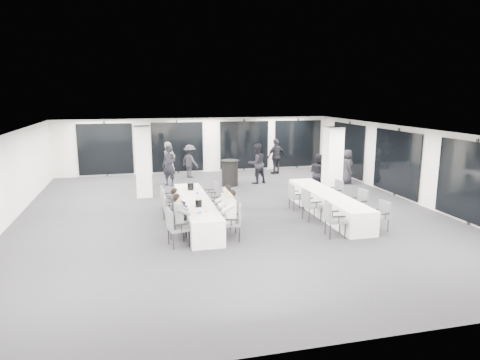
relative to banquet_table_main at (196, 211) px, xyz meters
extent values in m
cube|color=#26262C|center=(1.29, 0.72, -0.39)|extent=(14.00, 16.00, 0.02)
cube|color=silver|center=(1.29, 0.72, 2.43)|extent=(14.00, 16.00, 0.02)
cube|color=silver|center=(-5.72, 0.72, 1.02)|extent=(0.02, 16.00, 2.80)
cube|color=silver|center=(8.30, 0.72, 1.02)|extent=(0.02, 16.00, 2.80)
cube|color=silver|center=(1.29, 8.73, 1.02)|extent=(14.00, 0.02, 2.80)
cube|color=silver|center=(1.29, -7.29, 1.02)|extent=(14.00, 0.02, 2.80)
cube|color=black|center=(1.29, 8.66, 0.98)|extent=(13.60, 0.06, 2.50)
cube|color=black|center=(8.23, 1.72, 0.98)|extent=(0.06, 14.00, 2.50)
cube|color=white|center=(-1.51, 3.92, 1.02)|extent=(0.60, 0.60, 2.80)
cube|color=white|center=(5.49, 1.72, 1.02)|extent=(0.60, 0.60, 2.80)
cube|color=white|center=(0.00, 0.00, 0.00)|extent=(0.90, 5.00, 0.75)
cube|color=white|center=(4.43, -0.19, 0.00)|extent=(0.90, 5.00, 0.75)
cylinder|color=black|center=(2.23, 5.12, 0.19)|extent=(0.72, 0.72, 1.13)
cylinder|color=black|center=(2.23, 5.12, 0.76)|extent=(0.82, 0.82, 0.02)
cube|color=#4D4F54|center=(-0.75, -1.99, 0.11)|extent=(0.60, 0.61, 0.09)
cube|color=#4D4F54|center=(-0.98, -2.04, 0.40)|extent=(0.17, 0.50, 0.49)
cylinder|color=black|center=(-1.01, -1.83, -0.15)|extent=(0.04, 0.04, 0.44)
cylinder|color=black|center=(-0.91, -2.25, -0.15)|extent=(0.04, 0.04, 0.44)
cylinder|color=black|center=(-0.59, -1.74, -0.15)|extent=(0.04, 0.04, 0.44)
cylinder|color=black|center=(-0.49, -2.16, -0.15)|extent=(0.04, 0.04, 0.44)
cube|color=black|center=(-0.81, -1.73, 0.29)|extent=(0.37, 0.12, 0.04)
cube|color=black|center=(-0.69, -2.26, 0.29)|extent=(0.37, 0.12, 0.04)
cube|color=#4D4F54|center=(-0.75, -1.27, 0.04)|extent=(0.47, 0.48, 0.07)
cube|color=#4D4F54|center=(-0.95, -1.29, 0.29)|extent=(0.10, 0.43, 0.43)
cylinder|color=black|center=(-0.95, -1.11, -0.19)|extent=(0.03, 0.03, 0.38)
cylinder|color=black|center=(-0.92, -1.48, -0.19)|extent=(0.03, 0.03, 0.38)
cylinder|color=black|center=(-0.58, -1.07, -0.19)|extent=(0.03, 0.03, 0.38)
cylinder|color=black|center=(-0.55, -1.44, -0.19)|extent=(0.03, 0.03, 0.38)
cube|color=black|center=(-0.77, -1.04, 0.20)|extent=(0.32, 0.07, 0.04)
cube|color=black|center=(-0.73, -1.50, 0.20)|extent=(0.32, 0.07, 0.04)
cube|color=#4D4F54|center=(-0.75, -0.33, 0.09)|extent=(0.48, 0.50, 0.08)
cube|color=#4D4F54|center=(-0.98, -0.33, 0.36)|extent=(0.07, 0.47, 0.47)
cylinder|color=black|center=(-0.96, -0.13, -0.17)|extent=(0.04, 0.04, 0.42)
cylinder|color=black|center=(-0.95, -0.54, -0.17)|extent=(0.04, 0.04, 0.42)
cylinder|color=black|center=(-0.55, -0.12, -0.17)|extent=(0.04, 0.04, 0.42)
cylinder|color=black|center=(-0.54, -0.53, -0.17)|extent=(0.04, 0.04, 0.42)
cube|color=black|center=(-0.76, -0.07, 0.26)|extent=(0.35, 0.05, 0.04)
cube|color=black|center=(-0.74, -0.58, 0.26)|extent=(0.35, 0.05, 0.04)
cube|color=#4D4F54|center=(-0.75, 0.62, 0.08)|extent=(0.54, 0.55, 0.08)
cube|color=#4D4F54|center=(-0.97, 0.66, 0.35)|extent=(0.14, 0.46, 0.46)
cylinder|color=black|center=(-0.91, 0.85, -0.17)|extent=(0.04, 0.04, 0.41)
cylinder|color=black|center=(-0.98, 0.46, -0.17)|extent=(0.04, 0.04, 0.41)
cylinder|color=black|center=(-0.52, 0.78, -0.17)|extent=(0.04, 0.04, 0.41)
cylinder|color=black|center=(-0.59, 0.39, -0.17)|extent=(0.04, 0.04, 0.41)
cube|color=black|center=(-0.71, 0.87, 0.25)|extent=(0.34, 0.10, 0.04)
cube|color=black|center=(-0.79, 0.38, 0.25)|extent=(0.34, 0.10, 0.04)
cube|color=#4D4F54|center=(-0.75, 1.56, 0.05)|extent=(0.46, 0.48, 0.07)
cube|color=#4D4F54|center=(-0.96, 1.55, 0.30)|extent=(0.09, 0.43, 0.43)
cylinder|color=black|center=(-0.95, 1.74, -0.18)|extent=(0.03, 0.03, 0.38)
cylinder|color=black|center=(-0.92, 1.36, -0.18)|extent=(0.03, 0.03, 0.38)
cylinder|color=black|center=(-0.58, 1.76, -0.18)|extent=(0.03, 0.03, 0.38)
cylinder|color=black|center=(-0.55, 1.39, -0.18)|extent=(0.03, 0.03, 0.38)
cube|color=black|center=(-0.77, 1.79, 0.21)|extent=(0.32, 0.06, 0.04)
cube|color=black|center=(-0.73, 1.33, 0.21)|extent=(0.32, 0.06, 0.04)
cube|color=#4D4F54|center=(0.75, -1.86, 0.10)|extent=(0.60, 0.62, 0.09)
cube|color=#4D4F54|center=(0.98, -1.92, 0.39)|extent=(0.18, 0.49, 0.49)
cylinder|color=black|center=(0.90, -2.12, -0.16)|extent=(0.04, 0.04, 0.44)
cylinder|color=black|center=(1.01, -1.71, -0.16)|extent=(0.04, 0.04, 0.44)
cylinder|color=black|center=(0.49, -2.02, -0.16)|extent=(0.04, 0.04, 0.44)
cylinder|color=black|center=(0.60, -1.60, -0.16)|extent=(0.04, 0.04, 0.44)
cube|color=black|center=(0.68, -2.12, 0.29)|extent=(0.36, 0.13, 0.04)
cube|color=black|center=(0.82, -1.60, 0.29)|extent=(0.36, 0.13, 0.04)
cube|color=#4D4F54|center=(0.75, -1.25, 0.05)|extent=(0.52, 0.53, 0.08)
cube|color=#4D4F54|center=(0.95, -1.21, 0.31)|extent=(0.14, 0.44, 0.44)
cylinder|color=black|center=(0.97, -1.40, -0.18)|extent=(0.03, 0.03, 0.39)
cylinder|color=black|center=(0.90, -1.02, -0.18)|extent=(0.03, 0.03, 0.39)
cylinder|color=black|center=(0.60, -1.47, -0.18)|extent=(0.03, 0.03, 0.39)
cylinder|color=black|center=(0.53, -1.10, -0.18)|extent=(0.03, 0.03, 0.39)
cube|color=black|center=(0.80, -1.48, 0.21)|extent=(0.32, 0.10, 0.04)
cube|color=black|center=(0.70, -1.02, 0.21)|extent=(0.32, 0.10, 0.04)
cube|color=#4D4F54|center=(0.75, -0.30, 0.12)|extent=(0.55, 0.57, 0.09)
cube|color=#4D4F54|center=(0.99, -0.28, 0.42)|extent=(0.11, 0.51, 0.51)
cylinder|color=black|center=(0.99, -0.50, -0.15)|extent=(0.04, 0.04, 0.45)
cylinder|color=black|center=(0.95, -0.07, -0.15)|extent=(0.04, 0.04, 0.45)
cylinder|color=black|center=(0.55, -0.54, -0.15)|extent=(0.04, 0.04, 0.45)
cylinder|color=black|center=(0.51, -0.10, -0.15)|extent=(0.04, 0.04, 0.45)
cube|color=black|center=(0.77, -0.58, 0.31)|extent=(0.38, 0.08, 0.04)
cube|color=black|center=(0.73, -0.03, 0.31)|extent=(0.38, 0.08, 0.04)
cube|color=#4D4F54|center=(0.75, 0.46, 0.07)|extent=(0.55, 0.56, 0.08)
cube|color=#4D4F54|center=(0.96, 0.41, 0.34)|extent=(0.15, 0.46, 0.46)
cylinder|color=black|center=(0.90, 0.22, -0.17)|extent=(0.04, 0.04, 0.41)
cylinder|color=black|center=(0.99, 0.61, -0.17)|extent=(0.04, 0.04, 0.41)
cylinder|color=black|center=(0.51, 0.31, -0.17)|extent=(0.04, 0.04, 0.41)
cylinder|color=black|center=(0.60, 0.70, -0.17)|extent=(0.04, 0.04, 0.41)
cube|color=black|center=(0.70, 0.22, 0.24)|extent=(0.34, 0.11, 0.04)
cube|color=black|center=(0.80, 0.70, 0.24)|extent=(0.34, 0.11, 0.04)
cube|color=#4D4F54|center=(0.75, 1.66, 0.07)|extent=(0.47, 0.49, 0.08)
cube|color=#4D4F54|center=(0.97, 1.67, 0.34)|extent=(0.07, 0.46, 0.45)
cylinder|color=black|center=(0.95, 1.47, -0.17)|extent=(0.04, 0.04, 0.40)
cylinder|color=black|center=(0.94, 1.86, -0.17)|extent=(0.04, 0.04, 0.40)
cylinder|color=black|center=(0.56, 1.46, -0.17)|extent=(0.04, 0.04, 0.40)
cylinder|color=black|center=(0.55, 1.85, -0.17)|extent=(0.04, 0.04, 0.40)
cube|color=black|center=(0.76, 1.41, 0.24)|extent=(0.34, 0.05, 0.04)
cube|color=black|center=(0.74, 1.91, 0.24)|extent=(0.34, 0.05, 0.04)
cube|color=#4D4F54|center=(3.68, -2.33, 0.12)|extent=(0.56, 0.58, 0.09)
cube|color=#4D4F54|center=(3.44, -2.30, 0.41)|extent=(0.13, 0.51, 0.50)
cylinder|color=black|center=(3.49, -2.08, -0.15)|extent=(0.04, 0.04, 0.45)
cylinder|color=black|center=(3.43, -2.52, -0.15)|extent=(0.04, 0.04, 0.45)
cylinder|color=black|center=(3.92, -2.14, -0.15)|extent=(0.04, 0.04, 0.45)
cylinder|color=black|center=(3.87, -2.57, -0.15)|extent=(0.04, 0.04, 0.45)
cube|color=black|center=(3.71, -2.06, 0.30)|extent=(0.37, 0.09, 0.04)
cube|color=black|center=(3.64, -2.60, 0.30)|extent=(0.37, 0.09, 0.04)
cube|color=#4D4F54|center=(3.68, -0.65, 0.11)|extent=(0.55, 0.56, 0.09)
cube|color=#4D4F54|center=(3.45, -0.67, 0.39)|extent=(0.12, 0.50, 0.49)
cylinder|color=black|center=(3.44, -0.46, -0.16)|extent=(0.04, 0.04, 0.44)
cylinder|color=black|center=(3.49, -0.88, -0.16)|extent=(0.04, 0.04, 0.44)
cylinder|color=black|center=(3.87, -0.41, -0.16)|extent=(0.04, 0.04, 0.44)
cylinder|color=black|center=(3.92, -0.84, -0.16)|extent=(0.04, 0.04, 0.44)
cube|color=black|center=(3.65, -0.38, 0.29)|extent=(0.37, 0.08, 0.04)
cube|color=black|center=(3.71, -0.91, 0.29)|extent=(0.37, 0.08, 0.04)
cube|color=#4D4F54|center=(3.68, 0.70, 0.06)|extent=(0.47, 0.49, 0.08)
cube|color=#4D4F54|center=(3.47, 0.68, 0.32)|extent=(0.08, 0.45, 0.45)
cylinder|color=black|center=(3.47, 0.88, -0.18)|extent=(0.03, 0.03, 0.40)
cylinder|color=black|center=(3.50, 0.49, -0.18)|extent=(0.03, 0.03, 0.40)
cylinder|color=black|center=(3.86, 0.90, -0.18)|extent=(0.03, 0.03, 0.40)
cylinder|color=black|center=(3.88, 0.51, -0.18)|extent=(0.03, 0.03, 0.40)
cube|color=black|center=(3.67, 0.94, 0.23)|extent=(0.33, 0.06, 0.04)
cube|color=black|center=(3.69, 0.45, 0.23)|extent=(0.33, 0.06, 0.04)
cube|color=#4D4F54|center=(5.18, -2.16, 0.05)|extent=(0.53, 0.54, 0.08)
cube|color=#4D4F54|center=(5.38, -2.11, 0.31)|extent=(0.16, 0.44, 0.43)
cylinder|color=black|center=(5.41, -2.29, -0.18)|extent=(0.03, 0.03, 0.39)
cylinder|color=black|center=(5.32, -1.93, -0.18)|extent=(0.03, 0.03, 0.39)
cylinder|color=black|center=(5.04, -2.38, -0.18)|extent=(0.03, 0.03, 0.39)
cylinder|color=black|center=(4.95, -2.02, -0.18)|extent=(0.03, 0.03, 0.39)
cube|color=black|center=(5.24, -2.38, 0.21)|extent=(0.32, 0.11, 0.04)
cube|color=black|center=(5.12, -1.93, 0.21)|extent=(0.32, 0.11, 0.04)
cube|color=#4D4F54|center=(5.18, -0.83, 0.08)|extent=(0.55, 0.56, 0.08)
cube|color=#4D4F54|center=(5.40, -0.79, 0.36)|extent=(0.14, 0.47, 0.47)
cylinder|color=black|center=(5.42, -1.00, -0.17)|extent=(0.04, 0.04, 0.42)
cylinder|color=black|center=(5.34, -0.60, -0.17)|extent=(0.04, 0.04, 0.42)
cylinder|color=black|center=(5.01, -1.07, -0.17)|extent=(0.04, 0.04, 0.42)
cylinder|color=black|center=(4.94, -0.67, -0.17)|extent=(0.04, 0.04, 0.42)
cube|color=black|center=(5.22, -1.08, 0.26)|extent=(0.35, 0.10, 0.04)
cube|color=black|center=(5.13, -0.58, 0.26)|extent=(0.35, 0.10, 0.04)
cube|color=#4D4F54|center=(5.18, 0.87, 0.07)|extent=(0.53, 0.55, 0.08)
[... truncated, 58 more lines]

